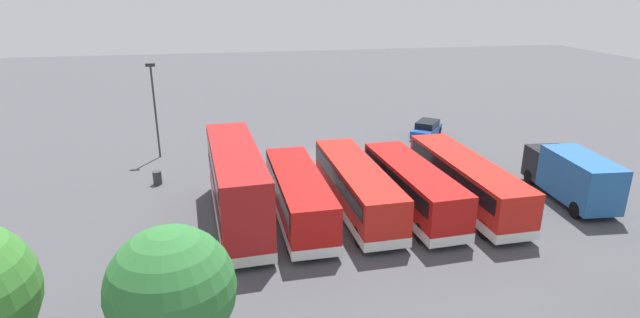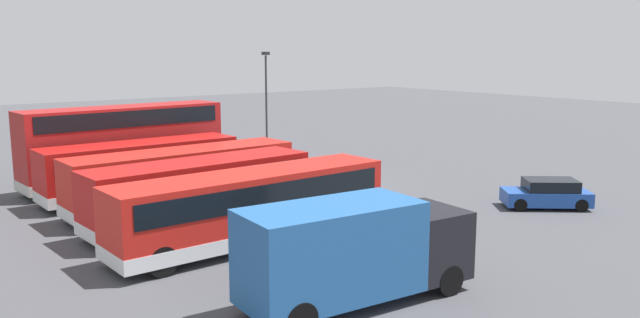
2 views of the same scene
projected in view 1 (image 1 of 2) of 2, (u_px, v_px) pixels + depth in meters
name	position (u px, v px, depth m)	size (l,w,h in m)	color
ground_plane	(324.00, 160.00, 39.90)	(140.00, 140.00, 0.00)	#47474C
bus_single_deck_near_end	(465.00, 180.00, 31.39)	(2.97, 11.84, 2.95)	red
bus_single_deck_second	(412.00, 187.00, 30.32)	(3.22, 10.39, 2.95)	#B71411
bus_single_deck_third	(356.00, 186.00, 30.42)	(2.98, 11.41, 2.95)	red
bus_single_deck_fourth	(299.00, 195.00, 29.12)	(2.86, 10.31, 2.95)	#B71411
bus_double_decker_fifth	(237.00, 184.00, 28.64)	(3.36, 11.55, 4.55)	#A51919
box_truck_blue	(572.00, 175.00, 32.03)	(3.09, 7.67, 3.20)	#235999
car_hatchback_silver	(427.00, 129.00, 45.97)	(3.99, 4.32, 1.43)	#1E479E
lamp_post_tall	(154.00, 103.00, 39.22)	(0.70, 0.30, 7.54)	#38383D
waste_bin_yellow	(157.00, 178.00, 34.95)	(0.60, 0.60, 0.95)	#333338
tree_leftmost	(171.00, 290.00, 15.35)	(4.00, 4.00, 6.37)	#4C3823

